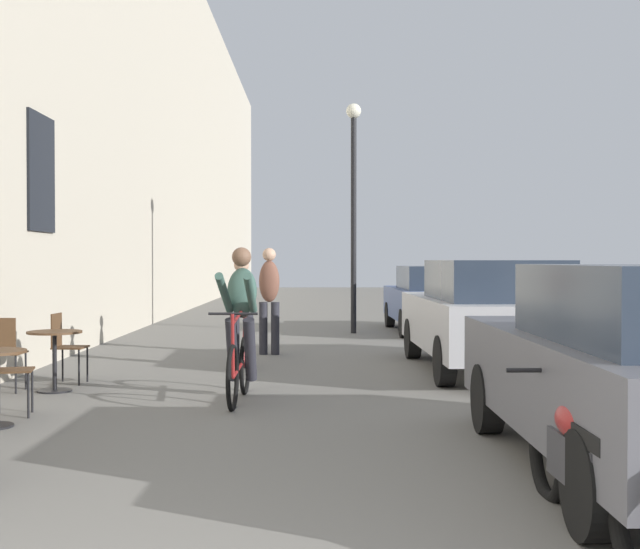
% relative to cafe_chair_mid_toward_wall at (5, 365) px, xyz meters
% --- Properties ---
extents(building_facade_left, '(0.54, 68.00, 11.08)m').
position_rel_cafe_chair_mid_toward_wall_xyz_m(building_facade_left, '(-1.13, 8.60, 5.02)').
color(building_facade_left, '#B7AD99').
rests_on(building_facade_left, ground_plane).
extents(cafe_chair_mid_toward_wall, '(0.45, 0.45, 0.89)m').
position_rel_cafe_chair_mid_toward_wall_xyz_m(cafe_chair_mid_toward_wall, '(0.00, 0.00, 0.00)').
color(cafe_chair_mid_toward_wall, black).
rests_on(cafe_chair_mid_toward_wall, ground_plane).
extents(cafe_table_far, '(0.64, 0.64, 0.72)m').
position_rel_cafe_chair_mid_toward_wall_xyz_m(cafe_table_far, '(0.01, 1.54, 0.00)').
color(cafe_table_far, black).
rests_on(cafe_table_far, ground_plane).
extents(cafe_chair_far_toward_street, '(0.40, 0.40, 0.89)m').
position_rel_cafe_chair_mid_toward_wall_xyz_m(cafe_chair_far_toward_street, '(-0.07, 2.17, 0.00)').
color(cafe_chair_far_toward_street, black).
rests_on(cafe_chair_far_toward_street, ground_plane).
extents(cafe_chair_far_toward_wall, '(0.38, 0.38, 0.89)m').
position_rel_cafe_chair_mid_toward_wall_xyz_m(cafe_chair_far_toward_wall, '(-0.56, 1.46, 0.00)').
color(cafe_chair_far_toward_wall, black).
rests_on(cafe_chair_far_toward_wall, ground_plane).
extents(cyclist_on_bicycle, '(0.52, 1.76, 1.74)m').
position_rel_cafe_chair_mid_toward_wall_xyz_m(cyclist_on_bicycle, '(2.26, 1.01, 0.29)').
color(cyclist_on_bicycle, black).
rests_on(cyclist_on_bicycle, ground_plane).
extents(pedestrian_near, '(0.35, 0.26, 1.61)m').
position_rel_cafe_chair_mid_toward_wall_xyz_m(pedestrian_near, '(2.03, 3.67, 0.39)').
color(pedestrian_near, '#26262D').
rests_on(pedestrian_near, ground_plane).
extents(pedestrian_mid, '(0.36, 0.27, 1.77)m').
position_rel_cafe_chair_mid_toward_wall_xyz_m(pedestrian_mid, '(2.34, 5.34, 0.48)').
color(pedestrian_mid, '#26262D').
rests_on(pedestrian_mid, ground_plane).
extents(street_lamp, '(0.32, 0.32, 4.90)m').
position_rel_cafe_chair_mid_toward_wall_xyz_m(street_lamp, '(3.92, 9.28, 2.59)').
color(street_lamp, black).
rests_on(street_lamp, ground_plane).
extents(parked_car_second, '(1.92, 4.42, 1.56)m').
position_rel_cafe_chair_mid_toward_wall_xyz_m(parked_car_second, '(5.51, 3.23, 0.29)').
color(parked_car_second, '#B7B7BC').
rests_on(parked_car_second, ground_plane).
extents(parked_car_third, '(1.78, 4.08, 1.44)m').
position_rel_cafe_chair_mid_toward_wall_xyz_m(parked_car_third, '(5.64, 9.44, 0.23)').
color(parked_car_third, '#384C84').
rests_on(parked_car_third, ground_plane).
extents(parked_motorcycle, '(0.62, 2.15, 0.92)m').
position_rel_cafe_chair_mid_toward_wall_xyz_m(parked_motorcycle, '(4.67, -3.54, -0.11)').
color(parked_motorcycle, black).
rests_on(parked_motorcycle, ground_plane).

